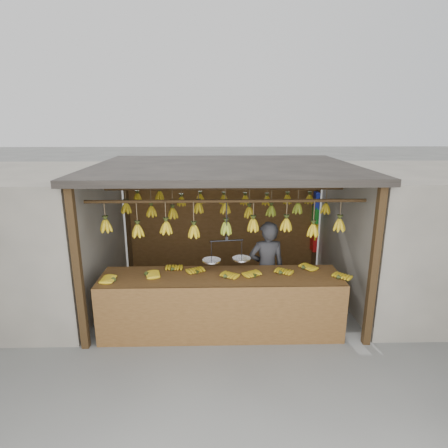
{
  "coord_description": "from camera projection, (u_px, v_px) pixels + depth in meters",
  "views": [
    {
      "loc": [
        -0.16,
        -6.19,
        3.11
      ],
      "look_at": [
        0.0,
        0.3,
        1.3
      ],
      "focal_mm": 30.0,
      "sensor_mm": 36.0,
      "label": 1
    }
  ],
  "objects": [
    {
      "name": "vendor",
      "position": [
        267.0,
        269.0,
        6.02
      ],
      "size": [
        0.61,
        0.43,
        1.59
      ],
      "primitive_type": "imported",
      "rotation": [
        0.0,
        0.0,
        3.23
      ],
      "color": "#262628",
      "rests_on": "ground"
    },
    {
      "name": "balance_scale",
      "position": [
        227.0,
        256.0,
        5.52
      ],
      "size": [
        0.71,
        0.32,
        0.9
      ],
      "color": "black",
      "rests_on": "ground"
    },
    {
      "name": "hanging_bananas",
      "position": [
        224.0,
        211.0,
        6.37
      ],
      "size": [
        3.62,
        2.24,
        0.4
      ],
      "color": "gold",
      "rests_on": "ground"
    },
    {
      "name": "ground",
      "position": [
        224.0,
        297.0,
        6.8
      ],
      "size": [
        80.0,
        80.0,
        0.0
      ],
      "primitive_type": "plane",
      "color": "#5B5B57"
    },
    {
      "name": "stall",
      "position": [
        224.0,
        187.0,
        6.59
      ],
      "size": [
        4.3,
        3.3,
        2.4
      ],
      "color": "black",
      "rests_on": "ground"
    },
    {
      "name": "neighbor_left",
      "position": [
        15.0,
        238.0,
        6.41
      ],
      "size": [
        3.0,
        3.0,
        2.3
      ],
      "primitive_type": "cube",
      "color": "slate",
      "rests_on": "ground"
    },
    {
      "name": "counter",
      "position": [
        221.0,
        291.0,
        5.42
      ],
      "size": [
        3.61,
        0.81,
        0.96
      ],
      "color": "brown",
      "rests_on": "ground"
    },
    {
      "name": "bag_bundles",
      "position": [
        315.0,
        222.0,
        7.87
      ],
      "size": [
        0.08,
        0.26,
        1.27
      ],
      "color": "#1426BF",
      "rests_on": "ground"
    },
    {
      "name": "neighbor_right",
      "position": [
        429.0,
        235.0,
        6.57
      ],
      "size": [
        3.0,
        3.0,
        2.3
      ],
      "primitive_type": "cube",
      "color": "slate",
      "rests_on": "ground"
    }
  ]
}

